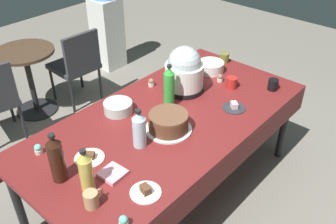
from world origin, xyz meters
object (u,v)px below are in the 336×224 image
Objects in this scene: cupcake_cocoa at (124,221)px; coffee_mug_olive at (224,58)px; glass_salad_bowl at (118,107)px; maroon_chair_right at (77,63)px; frosted_layer_cake at (168,122)px; soda_bottle_lime_soda at (169,87)px; ceramic_snack_bowl at (211,67)px; cupcake_vanilla at (220,78)px; coffee_mug_tan at (92,199)px; dessert_plate_white at (146,191)px; dessert_plate_cream at (89,157)px; round_cafe_table at (28,70)px; coffee_mug_black at (273,84)px; coffee_mug_red at (232,82)px; cupcake_berry at (151,82)px; cupcake_mint at (38,149)px; soda_bottle_ginger_ale at (86,171)px; soda_bottle_cola at (56,159)px; water_cooler at (106,23)px; potluck_table at (168,125)px; soda_bottle_water at (139,129)px; slow_cooker at (184,71)px; dessert_plate_charcoal at (234,107)px.

cupcake_cocoa is 0.55× the size of coffee_mug_olive.
maroon_chair_right is (0.58, 1.33, -0.30)m from glass_salad_bowl.
soda_bottle_lime_soda is (0.23, 0.20, 0.10)m from frosted_layer_cake.
ceramic_snack_bowl reaches higher than cupcake_vanilla.
soda_bottle_lime_soda is at bearing 18.60° from coffee_mug_tan.
cupcake_vanilla is at bearing 17.52° from dessert_plate_white.
frosted_layer_cake is 4.82× the size of cupcake_cocoa.
cupcake_cocoa is at bearing -84.89° from coffee_mug_tan.
dessert_plate_cream is 0.26× the size of round_cafe_table.
round_cafe_table is at bearing 88.37° from frosted_layer_cake.
coffee_mug_red is at bearing 125.97° from coffee_mug_black.
round_cafe_table is at bearing 71.45° from dessert_plate_cream.
glass_salad_bowl reaches higher than cupcake_berry.
frosted_layer_cake is 2.67× the size of coffee_mug_black.
cupcake_berry is 0.55× the size of coffee_mug_olive.
frosted_layer_cake reaches higher than ceramic_snack_bowl.
cupcake_mint is 0.24× the size of soda_bottle_ginger_ale.
soda_bottle_cola is at bearing -175.68° from coffee_mug_olive.
soda_bottle_ginger_ale is at bearing -132.33° from water_cooler.
coffee_mug_olive is 0.59m from coffee_mug_black.
ceramic_snack_bowl is 1.55m from maroon_chair_right.
water_cooler is (1.32, 2.20, -0.22)m from frosted_layer_cake.
coffee_mug_red reaches higher than dessert_plate_cream.
ceramic_snack_bowl reaches higher than cupcake_berry.
coffee_mug_red reaches higher than dessert_plate_white.
coffee_mug_tan is (-0.89, -0.24, 0.11)m from potluck_table.
dessert_plate_white is at bearing -31.11° from coffee_mug_tan.
coffee_mug_olive is at bearing 15.12° from frosted_layer_cake.
coffee_mug_tan reaches higher than cupcake_cocoa.
potluck_table is 6.76× the size of frosted_layer_cake.
cupcake_cocoa is at bearing -130.71° from glass_salad_bowl.
maroon_chair_right is at bearing 73.98° from frosted_layer_cake.
soda_bottle_water is 0.32× the size of maroon_chair_right.
dessert_plate_white is 1.45× the size of coffee_mug_olive.
potluck_table is at bearing -166.41° from ceramic_snack_bowl.
frosted_layer_cake is at bearing 179.70° from coffee_mug_red.
coffee_mug_red is (0.29, -0.27, -0.13)m from slow_cooker.
cupcake_vanilla is 0.13m from coffee_mug_red.
glass_salad_bowl is at bearing 134.38° from dessert_plate_charcoal.
glass_salad_bowl is 0.77× the size of soda_bottle_water.
cupcake_mint is (0.03, 0.82, 0.00)m from cupcake_cocoa.
coffee_mug_olive is (1.37, 0.27, -0.08)m from soda_bottle_water.
glass_salad_bowl is 1.19× the size of dessert_plate_white.
dessert_plate_charcoal is 0.31m from coffee_mug_red.
cupcake_berry reaches higher than dessert_plate_charcoal.
soda_bottle_lime_soda is at bearing 40.50° from frosted_layer_cake.
dessert_plate_charcoal is 1.41m from cupcake_mint.
cupcake_cocoa reaches higher than potluck_table.
dessert_plate_cream is 0.26m from soda_bottle_cola.
dessert_plate_charcoal is at bearing -27.24° from cupcake_mint.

